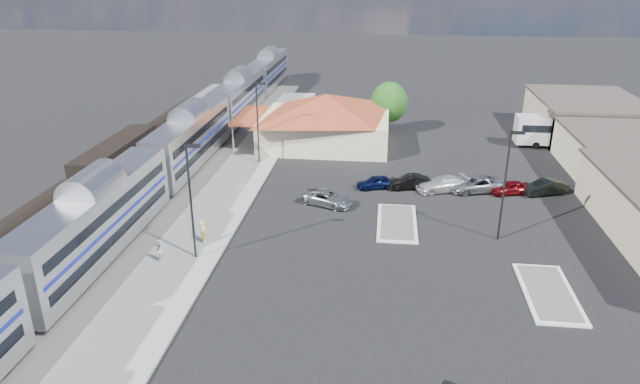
# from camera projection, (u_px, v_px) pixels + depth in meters

# --- Properties ---
(ground) EXTENTS (280.00, 280.00, 0.00)m
(ground) POSITION_uv_depth(u_px,v_px,m) (348.00, 231.00, 47.00)
(ground) COLOR black
(ground) RESTS_ON ground
(railbed) EXTENTS (16.00, 100.00, 0.12)m
(railbed) POSITION_uv_depth(u_px,v_px,m) (143.00, 185.00, 56.63)
(railbed) COLOR #4C4944
(railbed) RESTS_ON ground
(platform) EXTENTS (5.50, 92.00, 0.18)m
(platform) POSITION_uv_depth(u_px,v_px,m) (226.00, 196.00, 53.80)
(platform) COLOR gray
(platform) RESTS_ON ground
(passenger_train) EXTENTS (3.00, 104.00, 5.55)m
(passenger_train) POSITION_uv_depth(u_px,v_px,m) (191.00, 140.00, 61.12)
(passenger_train) COLOR silver
(passenger_train) RESTS_ON ground
(freight_cars) EXTENTS (2.80, 46.00, 4.00)m
(freight_cars) POSITION_uv_depth(u_px,v_px,m) (117.00, 162.00, 57.32)
(freight_cars) COLOR black
(freight_cars) RESTS_ON ground
(station_depot) EXTENTS (18.35, 12.24, 6.20)m
(station_depot) POSITION_uv_depth(u_px,v_px,m) (325.00, 119.00, 68.43)
(station_depot) COLOR #C5B390
(station_depot) RESTS_ON ground
(traffic_island_south) EXTENTS (3.30, 7.50, 0.21)m
(traffic_island_south) POSITION_uv_depth(u_px,v_px,m) (397.00, 222.00, 48.37)
(traffic_island_south) COLOR silver
(traffic_island_south) RESTS_ON ground
(traffic_island_north) EXTENTS (3.30, 7.50, 0.21)m
(traffic_island_north) POSITION_uv_depth(u_px,v_px,m) (549.00, 293.00, 38.07)
(traffic_island_north) COLOR silver
(traffic_island_north) RESTS_ON ground
(lamp_plat_s) EXTENTS (1.08, 0.25, 9.00)m
(lamp_plat_s) POSITION_uv_depth(u_px,v_px,m) (191.00, 193.00, 40.66)
(lamp_plat_s) COLOR black
(lamp_plat_s) RESTS_ON ground
(lamp_plat_n) EXTENTS (1.08, 0.25, 9.00)m
(lamp_plat_n) POSITION_uv_depth(u_px,v_px,m) (258.00, 116.00, 60.93)
(lamp_plat_n) COLOR black
(lamp_plat_n) RESTS_ON ground
(lamp_lot) EXTENTS (1.08, 0.25, 9.00)m
(lamp_lot) POSITION_uv_depth(u_px,v_px,m) (507.00, 177.00, 43.69)
(lamp_lot) COLOR black
(lamp_lot) RESTS_ON ground
(tree_depot) EXTENTS (4.71, 4.71, 6.63)m
(tree_depot) POSITION_uv_depth(u_px,v_px,m) (389.00, 102.00, 72.80)
(tree_depot) COLOR #382314
(tree_depot) RESTS_ON ground
(suv) EXTENTS (5.42, 3.92, 1.37)m
(suv) POSITION_uv_depth(u_px,v_px,m) (327.00, 198.00, 51.91)
(suv) COLOR #9EA2A6
(suv) RESTS_ON ground
(coach_bus) EXTENTS (11.59, 2.60, 3.72)m
(coach_bus) POSITION_uv_depth(u_px,v_px,m) (566.00, 130.00, 67.70)
(coach_bus) COLOR white
(coach_bus) RESTS_ON ground
(person_a) EXTENTS (0.61, 0.76, 1.81)m
(person_a) POSITION_uv_depth(u_px,v_px,m) (204.00, 232.00, 44.50)
(person_a) COLOR #D8D043
(person_a) RESTS_ON platform
(person_b) EXTENTS (0.70, 0.86, 1.65)m
(person_b) POSITION_uv_depth(u_px,v_px,m) (158.00, 251.00, 41.65)
(person_b) COLOR silver
(person_b) RESTS_ON platform
(parked_car_a) EXTENTS (4.12, 2.58, 1.31)m
(parked_car_a) POSITION_uv_depth(u_px,v_px,m) (376.00, 182.00, 55.74)
(parked_car_a) COLOR #0B133B
(parked_car_a) RESTS_ON ground
(parked_car_b) EXTENTS (4.42, 2.55, 1.38)m
(parked_car_b) POSITION_uv_depth(u_px,v_px,m) (409.00, 182.00, 55.66)
(parked_car_b) COLOR black
(parked_car_b) RESTS_ON ground
(parked_car_c) EXTENTS (5.40, 3.72, 1.45)m
(parked_car_c) POSITION_uv_depth(u_px,v_px,m) (443.00, 184.00, 55.02)
(parked_car_c) COLOR silver
(parked_car_c) RESTS_ON ground
(parked_car_d) EXTENTS (5.79, 3.84, 1.48)m
(parked_car_d) POSITION_uv_depth(u_px,v_px,m) (476.00, 184.00, 54.94)
(parked_car_d) COLOR gray
(parked_car_d) RESTS_ON ground
(parked_car_e) EXTENTS (4.17, 2.57, 1.32)m
(parked_car_e) POSITION_uv_depth(u_px,v_px,m) (511.00, 188.00, 54.35)
(parked_car_e) COLOR maroon
(parked_car_e) RESTS_ON ground
(parked_car_f) EXTENTS (4.62, 2.90, 1.44)m
(parked_car_f) POSITION_uv_depth(u_px,v_px,m) (545.00, 187.00, 54.26)
(parked_car_f) COLOR black
(parked_car_f) RESTS_ON ground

